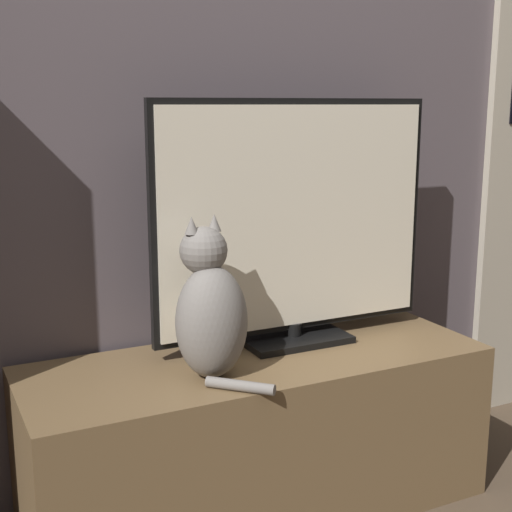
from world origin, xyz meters
The scene contains 4 objects.
wall_back centered at (0.00, 1.22, 1.30)m, with size 4.80×0.05×2.60m.
tv_stand centered at (0.00, 0.94, 0.24)m, with size 1.33×0.48×0.47m.
tv centered at (0.16, 1.02, 0.83)m, with size 0.88×0.19×0.72m.
cat centered at (-0.17, 0.87, 0.65)m, with size 0.22×0.30×0.43m.
Camera 1 is at (-0.85, -0.78, 1.18)m, focal length 50.00 mm.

